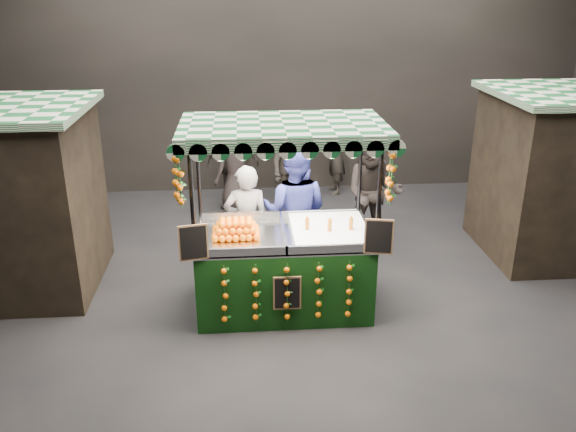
{
  "coord_description": "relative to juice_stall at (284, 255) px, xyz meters",
  "views": [
    {
      "loc": [
        -0.87,
        -6.95,
        4.11
      ],
      "look_at": [
        -0.29,
        0.41,
        1.17
      ],
      "focal_mm": 37.02,
      "sensor_mm": 36.0,
      "label": 1
    }
  ],
  "objects": [
    {
      "name": "shopper_4",
      "position": [
        -0.65,
        3.8,
        0.1
      ],
      "size": [
        1.0,
        1.0,
        1.75
      ],
      "rotation": [
        0.0,
        0.0,
        3.91
      ],
      "color": "#2D2524",
      "rests_on": "ground"
    },
    {
      "name": "shopper_6",
      "position": [
        1.39,
        4.58,
        0.01
      ],
      "size": [
        0.45,
        0.62,
        1.59
      ],
      "rotation": [
        0.0,
        0.0,
        -1.45
      ],
      "color": "#282521",
      "rests_on": "ground"
    },
    {
      "name": "vendor_grey",
      "position": [
        -0.47,
        0.83,
        0.1
      ],
      "size": [
        0.66,
        0.45,
        1.76
      ],
      "rotation": [
        0.0,
        0.0,
        3.18
      ],
      "color": "slate",
      "rests_on": "ground"
    },
    {
      "name": "shopper_2",
      "position": [
        -0.69,
        3.99,
        0.07
      ],
      "size": [
        1.05,
        0.56,
        1.71
      ],
      "rotation": [
        0.0,
        0.0,
        3.0
      ],
      "color": "black",
      "rests_on": "ground"
    },
    {
      "name": "vendor_blue",
      "position": [
        0.22,
        0.94,
        0.23
      ],
      "size": [
        1.17,
        1.03,
        2.02
      ],
      "rotation": [
        0.0,
        0.0,
        2.83
      ],
      "color": "navy",
      "rests_on": "ground"
    },
    {
      "name": "shopper_3",
      "position": [
        0.39,
        4.16,
        0.06
      ],
      "size": [
        1.12,
        1.25,
        1.69
      ],
      "rotation": [
        0.0,
        0.0,
        0.99
      ],
      "color": "#282421",
      "rests_on": "ground"
    },
    {
      "name": "shopper_0",
      "position": [
        -3.26,
        2.14,
        0.05
      ],
      "size": [
        0.63,
        0.44,
        1.66
      ],
      "rotation": [
        0.0,
        0.0,
        -0.06
      ],
      "color": "black",
      "rests_on": "ground"
    },
    {
      "name": "ground",
      "position": [
        0.37,
        -0.02,
        -0.78
      ],
      "size": [
        12.0,
        12.0,
        0.0
      ],
      "primitive_type": "plane",
      "color": "black",
      "rests_on": "ground"
    },
    {
      "name": "shopper_1",
      "position": [
        1.55,
        1.78,
        0.18
      ],
      "size": [
        1.07,
        0.92,
        1.93
      ],
      "rotation": [
        0.0,
        0.0,
        -0.22
      ],
      "color": "black",
      "rests_on": "ground"
    },
    {
      "name": "market_hall",
      "position": [
        0.37,
        -0.02,
        2.6
      ],
      "size": [
        12.1,
        10.1,
        5.05
      ],
      "color": "black",
      "rests_on": "ground"
    },
    {
      "name": "juice_stall",
      "position": [
        0.0,
        0.0,
        0.0
      ],
      "size": [
        2.6,
        1.53,
        2.52
      ],
      "color": "black",
      "rests_on": "ground"
    },
    {
      "name": "shopper_5",
      "position": [
        4.02,
        2.16,
        0.08
      ],
      "size": [
        1.23,
        1.65,
        1.73
      ],
      "rotation": [
        0.0,
        0.0,
        2.08
      ],
      "color": "#2D2824",
      "rests_on": "ground"
    }
  ]
}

